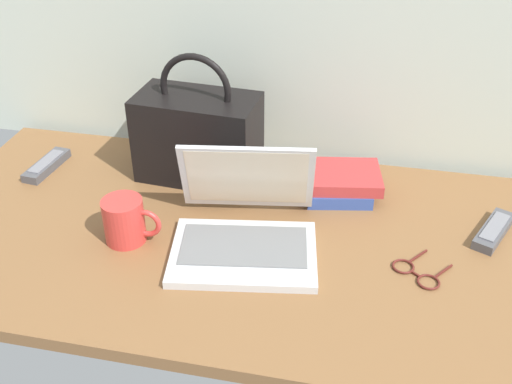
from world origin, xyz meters
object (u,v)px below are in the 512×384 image
(eyeglasses, at_px, (417,273))
(book_stack, at_px, (338,182))
(coffee_mug, at_px, (125,221))
(remote_control_near, at_px, (494,231))
(laptop, at_px, (245,226))
(handbag, at_px, (198,135))
(remote_control_far, at_px, (47,165))

(eyeglasses, bearing_deg, book_stack, 124.84)
(coffee_mug, distance_m, remote_control_near, 0.82)
(laptop, xyz_separation_m, handbag, (-0.18, 0.26, 0.07))
(eyeglasses, bearing_deg, laptop, 175.18)
(remote_control_near, relative_size, handbag, 0.50)
(coffee_mug, relative_size, handbag, 0.40)
(eyeglasses, bearing_deg, remote_control_near, 45.92)
(laptop, relative_size, eyeglasses, 2.53)
(remote_control_near, distance_m, handbag, 0.73)
(coffee_mug, relative_size, book_stack, 0.58)
(remote_control_near, height_order, remote_control_far, same)
(coffee_mug, relative_size, eyeglasses, 0.95)
(remote_control_near, xyz_separation_m, book_stack, (-0.36, 0.10, 0.02))
(laptop, xyz_separation_m, coffee_mug, (-0.26, -0.04, 0.01))
(eyeglasses, relative_size, book_stack, 0.61)
(handbag, height_order, book_stack, handbag)
(eyeglasses, xyz_separation_m, handbag, (-0.55, 0.29, 0.11))
(coffee_mug, height_order, book_stack, coffee_mug)
(book_stack, bearing_deg, eyeglasses, -55.16)
(coffee_mug, distance_m, book_stack, 0.52)
(remote_control_far, height_order, eyeglasses, remote_control_far)
(laptop, distance_m, coffee_mug, 0.26)
(remote_control_near, bearing_deg, laptop, -165.13)
(remote_control_near, xyz_separation_m, remote_control_far, (-1.12, 0.06, 0.00))
(coffee_mug, xyz_separation_m, remote_control_far, (-0.32, 0.24, -0.04))
(laptop, distance_m, handbag, 0.32)
(coffee_mug, xyz_separation_m, eyeglasses, (0.63, 0.01, -0.05))
(remote_control_near, height_order, eyeglasses, remote_control_near)
(laptop, xyz_separation_m, remote_control_far, (-0.58, 0.20, -0.03))
(laptop, bearing_deg, coffee_mug, -170.84)
(laptop, bearing_deg, book_stack, 53.41)
(laptop, relative_size, handbag, 1.05)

